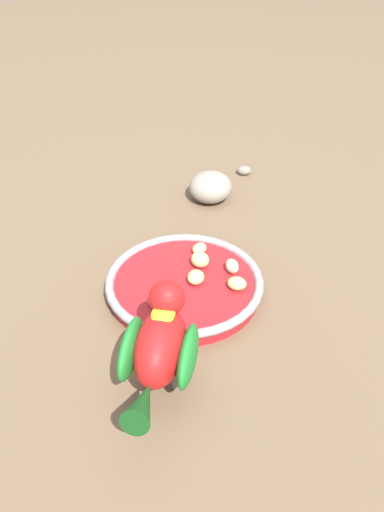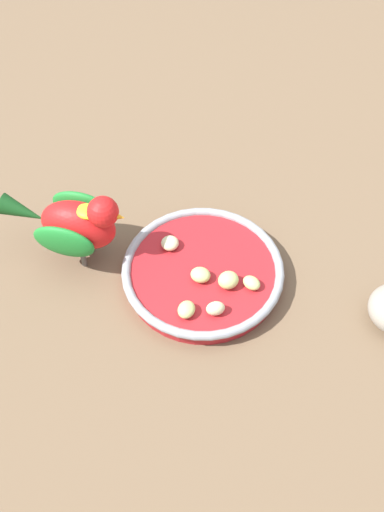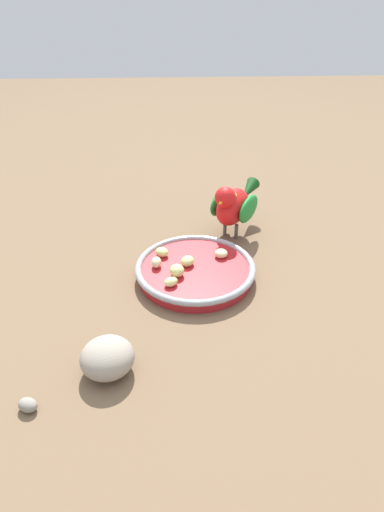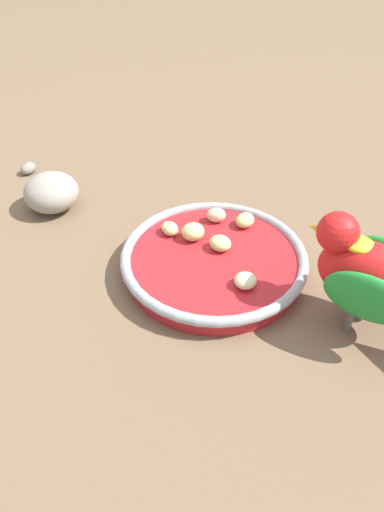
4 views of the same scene
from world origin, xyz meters
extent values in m
plane|color=brown|center=(0.00, 0.00, 0.00)|extent=(4.00, 4.00, 0.00)
cylinder|color=#AD1E23|center=(0.01, -0.03, 0.01)|extent=(0.22, 0.22, 0.02)
torus|color=#93969B|center=(0.01, -0.03, 0.02)|extent=(0.24, 0.24, 0.01)
ellipsoid|color=beige|center=(0.08, -0.03, 0.03)|extent=(0.02, 0.03, 0.02)
ellipsoid|color=#C6D17A|center=(0.04, 0.00, 0.04)|extent=(0.03, 0.04, 0.02)
ellipsoid|color=#C6D17A|center=(0.02, -0.03, 0.03)|extent=(0.04, 0.04, 0.02)
ellipsoid|color=#C6D17A|center=(0.07, -0.07, 0.03)|extent=(0.04, 0.04, 0.02)
ellipsoid|color=beige|center=(-0.05, -0.06, 0.03)|extent=(0.03, 0.03, 0.02)
ellipsoid|color=#C6D17A|center=(0.06, 0.03, 0.03)|extent=(0.03, 0.03, 0.02)
cylinder|color=#59544C|center=(-0.09, -0.17, 0.02)|extent=(0.01, 0.01, 0.04)
cylinder|color=#59544C|center=(-0.07, -0.19, 0.02)|extent=(0.01, 0.01, 0.04)
ellipsoid|color=red|center=(-0.08, -0.19, 0.07)|extent=(0.11, 0.13, 0.08)
ellipsoid|color=#1E7F2D|center=(-0.12, -0.17, 0.07)|extent=(0.07, 0.09, 0.06)
ellipsoid|color=#1E7F2D|center=(-0.06, -0.21, 0.07)|extent=(0.07, 0.09, 0.06)
cone|color=#144719|center=(-0.13, -0.26, 0.08)|extent=(0.07, 0.08, 0.05)
sphere|color=red|center=(-0.06, -0.15, 0.11)|extent=(0.06, 0.06, 0.04)
cone|color=orange|center=(-0.05, -0.13, 0.11)|extent=(0.02, 0.03, 0.02)
ellipsoid|color=yellow|center=(-0.07, -0.17, 0.11)|extent=(0.04, 0.05, 0.01)
ellipsoid|color=gray|center=(0.15, 0.21, 0.03)|extent=(0.11, 0.11, 0.06)
ellipsoid|color=gray|center=(0.26, 0.28, 0.01)|extent=(0.03, 0.03, 0.02)
camera|label=1|loc=(-0.22, -0.63, 0.56)|focal=39.12mm
camera|label=2|loc=(0.54, -0.20, 0.77)|focal=45.24mm
camera|label=3|loc=(0.05, 0.68, 0.51)|focal=30.81mm
camera|label=4|loc=(-0.46, 0.00, 0.42)|focal=34.35mm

